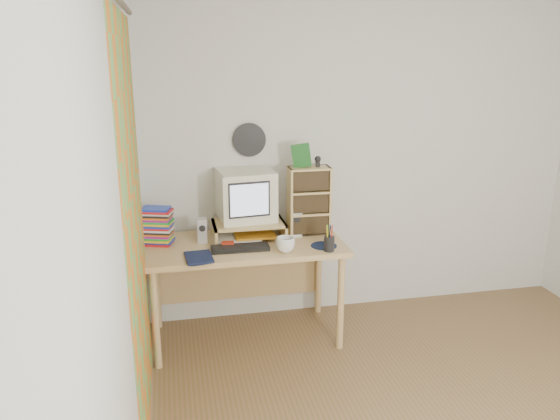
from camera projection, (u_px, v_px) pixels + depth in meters
name	position (u px, v px, depth m)	size (l,w,h in m)	color
back_wall	(366.00, 158.00, 4.30)	(3.50, 3.50, 0.00)	silver
left_wall	(119.00, 250.00, 2.31)	(3.50, 3.50, 0.00)	silver
curtain	(136.00, 236.00, 2.80)	(2.20, 2.20, 0.00)	#C0611B
wall_disc	(249.00, 140.00, 4.05)	(0.25, 0.25, 0.02)	black
desk	(243.00, 257.00, 3.99)	(1.40, 0.70, 0.75)	tan
monitor_riser	(249.00, 225.00, 3.97)	(0.52, 0.30, 0.12)	tan
crt_monitor	(246.00, 196.00, 3.96)	(0.38, 0.38, 0.36)	silver
speaker_left	(202.00, 230.00, 3.87)	(0.07, 0.07, 0.18)	#BDBCC1
speaker_right	(295.00, 221.00, 4.01)	(0.08, 0.08, 0.22)	#BDBCC1
keyboard	(240.00, 248.00, 3.74)	(0.40, 0.13, 0.03)	black
dvd_stack	(158.00, 226.00, 3.82)	(0.19, 0.13, 0.27)	brown
cd_rack	(309.00, 201.00, 4.01)	(0.30, 0.16, 0.51)	tan
mug	(285.00, 245.00, 3.70)	(0.13, 0.13, 0.10)	white
diary	(186.00, 257.00, 3.55)	(0.21, 0.16, 0.04)	#0F1738
mousepad	(324.00, 246.00, 3.82)	(0.18, 0.18, 0.00)	#111D38
pen_cup	(329.00, 241.00, 3.71)	(0.07, 0.07, 0.14)	black
papers	(243.00, 236.00, 3.96)	(0.33, 0.24, 0.04)	white
red_box	(228.00, 245.00, 3.78)	(0.08, 0.05, 0.04)	#B32A13
game_box	(301.00, 156.00, 3.92)	(0.13, 0.03, 0.17)	#19571E
webcam	(318.00, 161.00, 3.94)	(0.05, 0.05, 0.08)	black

